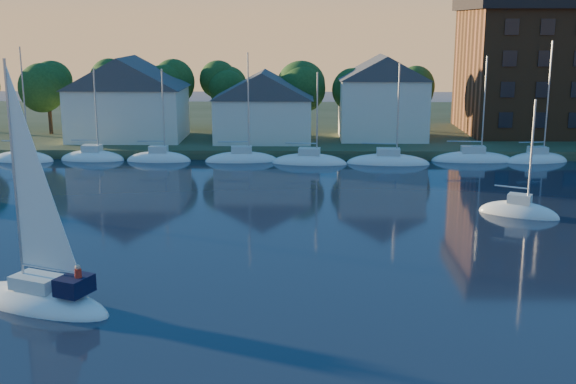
{
  "coord_description": "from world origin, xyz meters",
  "views": [
    {
      "loc": [
        -1.4,
        -26.47,
        14.39
      ],
      "look_at": [
        -2.41,
        22.0,
        3.02
      ],
      "focal_mm": 45.0,
      "sensor_mm": 36.0,
      "label": 1
    }
  ],
  "objects_px": {
    "clubhouse_centre": "(263,105)",
    "hero_sailboat": "(40,295)",
    "drifting_sailboat_right": "(519,214)",
    "clubhouse_east": "(383,96)",
    "clubhouse_west": "(128,97)"
  },
  "relations": [
    {
      "from": "clubhouse_centre",
      "to": "clubhouse_east",
      "type": "xyz_separation_m",
      "value": [
        14.0,
        2.0,
        0.87
      ]
    },
    {
      "from": "hero_sailboat",
      "to": "drifting_sailboat_right",
      "type": "xyz_separation_m",
      "value": [
        30.29,
        18.93,
        -0.48
      ]
    },
    {
      "from": "hero_sailboat",
      "to": "clubhouse_east",
      "type": "bearing_deg",
      "value": -91.79
    },
    {
      "from": "clubhouse_west",
      "to": "clubhouse_centre",
      "type": "distance_m",
      "value": 16.05
    },
    {
      "from": "clubhouse_west",
      "to": "drifting_sailboat_right",
      "type": "height_order",
      "value": "clubhouse_west"
    },
    {
      "from": "hero_sailboat",
      "to": "drifting_sailboat_right",
      "type": "height_order",
      "value": "hero_sailboat"
    },
    {
      "from": "clubhouse_centre",
      "to": "drifting_sailboat_right",
      "type": "relative_size",
      "value": 1.15
    },
    {
      "from": "clubhouse_west",
      "to": "drifting_sailboat_right",
      "type": "distance_m",
      "value": 48.49
    },
    {
      "from": "clubhouse_centre",
      "to": "drifting_sailboat_right",
      "type": "xyz_separation_m",
      "value": [
        21.23,
        -29.52,
        -5.04
      ]
    },
    {
      "from": "clubhouse_centre",
      "to": "clubhouse_east",
      "type": "bearing_deg",
      "value": 8.13
    },
    {
      "from": "clubhouse_west",
      "to": "clubhouse_east",
      "type": "xyz_separation_m",
      "value": [
        30.0,
        1.0,
        0.07
      ]
    },
    {
      "from": "clubhouse_east",
      "to": "hero_sailboat",
      "type": "xyz_separation_m",
      "value": [
        -23.06,
        -50.45,
        -5.42
      ]
    },
    {
      "from": "clubhouse_west",
      "to": "hero_sailboat",
      "type": "height_order",
      "value": "hero_sailboat"
    },
    {
      "from": "clubhouse_centre",
      "to": "hero_sailboat",
      "type": "height_order",
      "value": "hero_sailboat"
    },
    {
      "from": "clubhouse_centre",
      "to": "hero_sailboat",
      "type": "relative_size",
      "value": 0.84
    }
  ]
}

